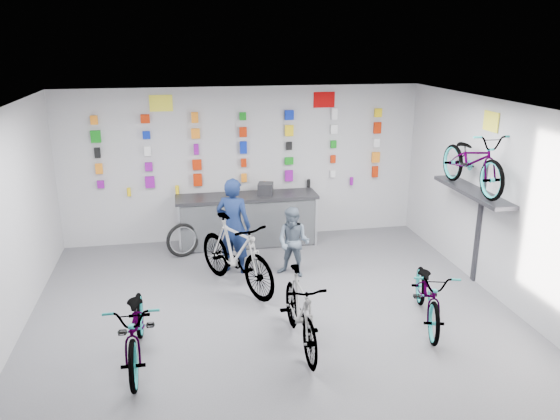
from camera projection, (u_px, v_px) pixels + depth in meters
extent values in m
plane|color=#4C4C51|center=(282.00, 337.00, 7.38)|extent=(8.00, 8.00, 0.00)
plane|color=white|center=(282.00, 115.00, 6.47)|extent=(8.00, 8.00, 0.00)
plane|color=#BBBBBD|center=(243.00, 164.00, 10.67)|extent=(7.00, 0.00, 7.00)
plane|color=#BBBBBD|center=(530.00, 217.00, 7.54)|extent=(0.00, 8.00, 8.00)
cube|color=black|center=(247.00, 222.00, 10.56)|extent=(2.60, 0.60, 0.90)
cube|color=silver|center=(249.00, 226.00, 10.27)|extent=(2.60, 0.02, 0.90)
cube|color=silver|center=(179.00, 230.00, 10.04)|extent=(0.04, 0.04, 0.96)
cube|color=silver|center=(316.00, 222.00, 10.51)|extent=(0.04, 0.04, 0.96)
cube|color=black|center=(247.00, 197.00, 10.41)|extent=(2.70, 0.66, 0.06)
cube|color=#810C8F|center=(101.00, 184.00, 10.20)|extent=(0.12, 0.06, 0.14)
cube|color=#810C8F|center=(150.00, 182.00, 10.36)|extent=(0.17, 0.06, 0.22)
cube|color=#BD2304|center=(198.00, 180.00, 10.52)|extent=(0.16, 0.06, 0.24)
cube|color=orange|center=(244.00, 178.00, 10.68)|extent=(0.11, 0.06, 0.16)
cube|color=#810C8F|center=(289.00, 176.00, 10.84)|extent=(0.15, 0.06, 0.22)
cube|color=white|center=(333.00, 174.00, 11.00)|extent=(0.10, 0.06, 0.14)
cube|color=#BD2304|center=(375.00, 172.00, 11.16)|extent=(0.12, 0.06, 0.22)
cube|color=orange|center=(99.00, 169.00, 10.11)|extent=(0.13, 0.06, 0.19)
cube|color=#810C8F|center=(149.00, 167.00, 10.27)|extent=(0.14, 0.06, 0.16)
cube|color=#BD2304|center=(197.00, 165.00, 10.43)|extent=(0.17, 0.06, 0.19)
cube|color=#BD2304|center=(244.00, 163.00, 10.59)|extent=(0.10, 0.06, 0.16)
cube|color=#0D7E13|center=(289.00, 161.00, 10.75)|extent=(0.17, 0.06, 0.14)
cube|color=#BD2304|center=(333.00, 159.00, 10.91)|extent=(0.10, 0.06, 0.16)
cube|color=orange|center=(376.00, 157.00, 11.07)|extent=(0.16, 0.06, 0.21)
cube|color=black|center=(97.00, 153.00, 10.02)|extent=(0.10, 0.06, 0.19)
cube|color=white|center=(148.00, 151.00, 10.18)|extent=(0.12, 0.06, 0.18)
cube|color=#810C8F|center=(196.00, 149.00, 10.34)|extent=(0.09, 0.06, 0.20)
cube|color=#0822A6|center=(243.00, 148.00, 10.50)|extent=(0.13, 0.06, 0.24)
cube|color=black|center=(289.00, 146.00, 10.66)|extent=(0.11, 0.06, 0.16)
cube|color=#0D7E13|center=(333.00, 144.00, 10.82)|extent=(0.11, 0.06, 0.15)
cube|color=white|center=(377.00, 143.00, 10.98)|extent=(0.12, 0.06, 0.18)
cube|color=#0D7E13|center=(96.00, 137.00, 9.93)|extent=(0.18, 0.06, 0.22)
cube|color=#0822A6|center=(146.00, 135.00, 10.09)|extent=(0.14, 0.06, 0.14)
cube|color=orange|center=(195.00, 133.00, 10.25)|extent=(0.16, 0.06, 0.19)
cube|color=#BD2304|center=(243.00, 132.00, 10.41)|extent=(0.14, 0.06, 0.19)
cube|color=yellow|center=(289.00, 131.00, 10.57)|extent=(0.16, 0.06, 0.21)
cube|color=white|center=(334.00, 129.00, 10.73)|extent=(0.13, 0.06, 0.18)
cube|color=#BD2304|center=(377.00, 128.00, 10.89)|extent=(0.15, 0.06, 0.22)
cube|color=orange|center=(94.00, 120.00, 9.83)|extent=(0.13, 0.06, 0.16)
cube|color=#BD2304|center=(145.00, 119.00, 9.99)|extent=(0.16, 0.06, 0.16)
cube|color=orange|center=(195.00, 117.00, 10.15)|extent=(0.13, 0.06, 0.20)
cube|color=#0D7E13|center=(243.00, 116.00, 10.32)|extent=(0.12, 0.06, 0.15)
cube|color=#0822A6|center=(289.00, 115.00, 10.48)|extent=(0.17, 0.06, 0.18)
cube|color=white|center=(334.00, 114.00, 10.64)|extent=(0.11, 0.06, 0.22)
cube|color=yellow|center=(378.00, 113.00, 10.80)|extent=(0.14, 0.06, 0.17)
cylinder|color=yellow|center=(129.00, 192.00, 10.32)|extent=(0.07, 0.07, 0.16)
cylinder|color=yellow|center=(177.00, 190.00, 10.48)|extent=(0.07, 0.07, 0.16)
cylinder|color=orange|center=(264.00, 185.00, 10.78)|extent=(0.07, 0.07, 0.16)
cylinder|color=black|center=(309.00, 183.00, 10.94)|extent=(0.07, 0.07, 0.16)
cylinder|color=#810C8F|center=(352.00, 181.00, 11.10)|extent=(0.07, 0.07, 0.16)
cube|color=#333338|center=(472.00, 191.00, 8.62)|extent=(0.38, 1.90, 0.06)
cube|color=#333338|center=(479.00, 224.00, 8.82)|extent=(0.04, 0.10, 2.00)
cube|color=#FFF436|center=(161.00, 103.00, 10.01)|extent=(0.42, 0.02, 0.30)
cube|color=#B50607|center=(324.00, 100.00, 10.57)|extent=(0.42, 0.02, 0.30)
cube|color=#FFF436|center=(491.00, 121.00, 8.32)|extent=(0.02, 0.40, 0.30)
imported|color=gray|center=(137.00, 327.00, 6.71)|extent=(0.63, 1.81, 0.95)
imported|color=gray|center=(300.00, 311.00, 7.04)|extent=(0.50, 1.69, 1.02)
imported|color=gray|center=(429.00, 293.00, 7.64)|extent=(1.04, 1.82, 0.90)
imported|color=gray|center=(236.00, 253.00, 8.68)|extent=(1.43, 1.99, 1.18)
imported|color=gray|center=(473.00, 160.00, 8.46)|extent=(0.63, 1.80, 0.95)
imported|color=#101E46|center=(233.00, 226.00, 9.24)|extent=(0.72, 0.62, 1.66)
imported|color=#505E6F|center=(293.00, 242.00, 9.13)|extent=(0.74, 0.70, 1.20)
torus|color=black|center=(183.00, 240.00, 10.03)|extent=(0.64, 0.35, 0.63)
torus|color=silver|center=(183.00, 240.00, 10.03)|extent=(0.51, 0.26, 0.51)
cube|color=black|center=(266.00, 189.00, 10.43)|extent=(0.35, 0.36, 0.22)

